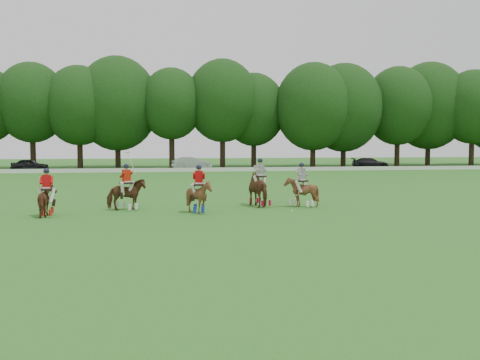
{
  "coord_description": "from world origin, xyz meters",
  "views": [
    {
      "loc": [
        -2.07,
        -21.86,
        3.25
      ],
      "look_at": [
        2.03,
        4.2,
        1.4
      ],
      "focal_mm": 40.0,
      "sensor_mm": 36.0,
      "label": 1
    }
  ],
  "objects": [
    {
      "name": "polo_stripe_b",
      "position": [
        5.16,
        4.16,
        0.8
      ],
      "size": [
        1.8,
        1.84,
        2.24
      ],
      "color": "#532716",
      "rests_on": "ground"
    },
    {
      "name": "car_mid",
      "position": [
        2.15,
        42.5,
        0.77
      ],
      "size": [
        4.84,
        2.26,
        1.53
      ],
      "primitive_type": "imported",
      "rotation": [
        0.0,
        0.0,
        1.71
      ],
      "color": "#9C9BA1",
      "rests_on": "ground"
    },
    {
      "name": "tree_line",
      "position": [
        0.26,
        48.05,
        8.23
      ],
      "size": [
        117.98,
        14.32,
        14.75
      ],
      "color": "black",
      "rests_on": "ground"
    },
    {
      "name": "polo_red_b",
      "position": [
        -3.49,
        4.23,
        0.79
      ],
      "size": [
        1.97,
        1.91,
        2.78
      ],
      "color": "#532716",
      "rests_on": "ground"
    },
    {
      "name": "polo_stripe_a",
      "position": [
        3.18,
        4.87,
        0.9
      ],
      "size": [
        1.52,
        2.28,
        2.45
      ],
      "color": "#532716",
      "rests_on": "ground"
    },
    {
      "name": "polo_red_c",
      "position": [
        -0.13,
        2.65,
        0.8
      ],
      "size": [
        1.36,
        1.49,
        2.24
      ],
      "color": "#532716",
      "rests_on": "ground"
    },
    {
      "name": "ground",
      "position": [
        0.0,
        0.0,
        0.0
      ],
      "size": [
        180.0,
        180.0,
        0.0
      ],
      "primitive_type": "plane",
      "color": "#24661D",
      "rests_on": "ground"
    },
    {
      "name": "car_right",
      "position": [
        24.81,
        42.5,
        0.67
      ],
      "size": [
        4.82,
        2.54,
        1.33
      ],
      "primitive_type": "imported",
      "rotation": [
        0.0,
        0.0,
        1.42
      ],
      "color": "black",
      "rests_on": "ground"
    },
    {
      "name": "boundary_rail",
      "position": [
        0.0,
        38.0,
        0.22
      ],
      "size": [
        120.0,
        0.1,
        0.44
      ],
      "primitive_type": "cube",
      "color": "white",
      "rests_on": "ground"
    },
    {
      "name": "polo_red_a",
      "position": [
        -6.85,
        2.6,
        0.75
      ],
      "size": [
        1.05,
        1.71,
        2.12
      ],
      "color": "#532716",
      "rests_on": "ground"
    },
    {
      "name": "polo_ball",
      "position": [
        4.19,
        2.3,
        0.04
      ],
      "size": [
        0.09,
        0.09,
        0.09
      ],
      "primitive_type": "sphere",
      "color": "white",
      "rests_on": "ground"
    },
    {
      "name": "car_left",
      "position": [
        -16.41,
        42.5,
        0.7
      ],
      "size": [
        4.11,
        1.67,
        1.4
      ],
      "primitive_type": "imported",
      "rotation": [
        0.0,
        0.0,
        1.58
      ],
      "color": "black",
      "rests_on": "ground"
    }
  ]
}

